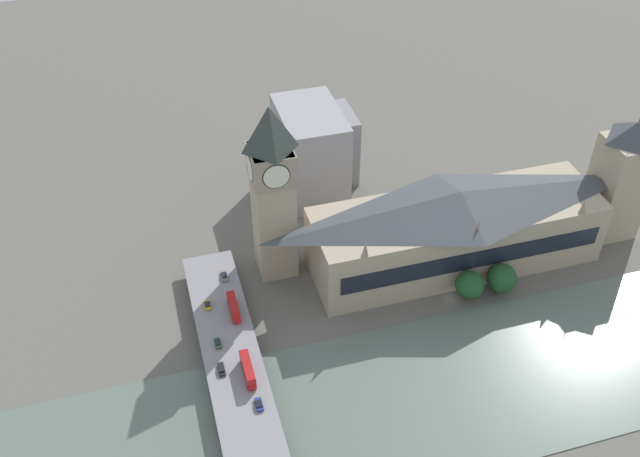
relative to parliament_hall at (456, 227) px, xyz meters
name	(u,v)px	position (x,y,z in m)	size (l,w,h in m)	color
ground_plane	(450,299)	(-17.26, 8.00, -14.64)	(600.00, 600.00, 0.00)	#605E56
river_water	(497,377)	(-50.42, 8.00, -14.49)	(54.32, 360.00, 0.30)	slate
parliament_hall	(456,227)	(0.00, 0.00, 0.00)	(28.98, 97.16, 29.47)	tan
clock_tower	(273,188)	(13.13, 58.78, 18.96)	(13.63, 13.63, 62.64)	tan
victoria_tower	(620,179)	(0.06, -60.39, 7.90)	(15.61, 15.61, 49.06)	tan
road_bridge	(249,428)	(-50.42, 81.24, -10.18)	(140.65, 16.51, 5.51)	slate
double_decker_bus_lead	(248,369)	(-33.99, 78.07, -6.56)	(11.69, 2.61, 4.66)	red
double_decker_bus_mid	(233,307)	(-9.11, 77.37, -6.53)	(10.29, 2.55, 4.72)	red
car_northbound_mid	(208,305)	(-4.13, 84.75, -8.46)	(4.06, 1.79, 1.35)	gold
car_northbound_tail	(259,404)	(-45.05, 77.35, -8.47)	(4.26, 1.92, 1.31)	navy
car_southbound_lead	(221,369)	(-30.30, 85.03, -8.47)	(4.74, 1.88, 1.30)	black
car_southbound_mid	(218,343)	(-20.36, 84.35, -8.49)	(4.14, 1.75, 1.27)	#2D5638
car_southbound_tail	(224,276)	(7.31, 77.43, -8.41)	(4.77, 1.89, 1.41)	slate
city_block_west	(310,151)	(53.88, 35.40, 2.42)	(33.81, 22.17, 34.12)	#939399
city_block_center	(327,146)	(60.34, 27.07, -0.78)	(20.69, 20.79, 27.71)	gray
tree_embankment_near	(470,285)	(-19.55, 3.23, -7.41)	(9.21, 9.21, 11.84)	brown
tree_embankment_mid	(502,278)	(-19.10, -8.37, -8.05)	(9.68, 9.68, 11.43)	brown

